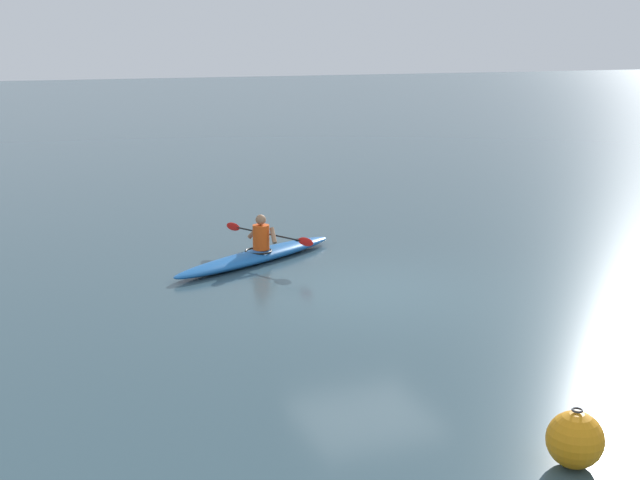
# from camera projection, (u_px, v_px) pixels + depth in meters

# --- Properties ---
(ground_plane) EXTENTS (160.00, 160.00, 0.00)m
(ground_plane) POSITION_uv_depth(u_px,v_px,m) (367.00, 291.00, 15.14)
(ground_plane) COLOR #334C56
(kayak) EXTENTS (4.08, 2.48, 0.24)m
(kayak) POSITION_uv_depth(u_px,v_px,m) (257.00, 256.00, 17.03)
(kayak) COLOR #1959A5
(kayak) RESTS_ON ground
(kayaker) EXTENTS (1.15, 2.22, 0.72)m
(kayaker) POSITION_uv_depth(u_px,v_px,m) (262.00, 235.00, 17.04)
(kayaker) COLOR #E04C14
(kayaker) RESTS_ON kayak
(mooring_buoy_white_far) EXTENTS (0.61, 0.61, 0.66)m
(mooring_buoy_white_far) POSITION_uv_depth(u_px,v_px,m) (575.00, 440.00, 8.88)
(mooring_buoy_white_far) COLOR orange
(mooring_buoy_white_far) RESTS_ON ground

